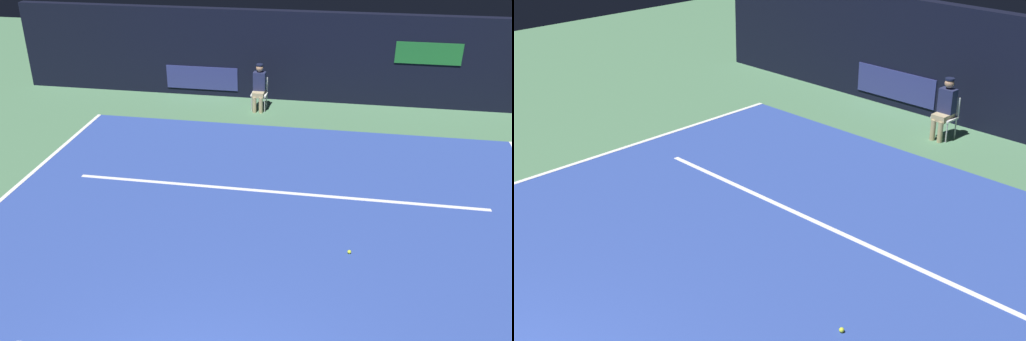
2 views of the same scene
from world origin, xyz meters
TOP-DOWN VIEW (x-y plane):
  - ground_plane at (0.00, 4.42)m, footprint 34.01×34.01m
  - court_surface at (0.00, 4.42)m, footprint 11.02×10.85m
  - line_sideline_right at (-5.46, 4.42)m, footprint 0.10×10.85m
  - line_service at (0.00, 6.32)m, footprint 8.60×0.10m
  - back_wall at (-0.00, 12.10)m, footprint 17.32×0.33m
  - line_judge_on_chair at (-1.13, 11.03)m, footprint 0.45×0.53m
  - tennis_ball at (1.57, 4.40)m, footprint 0.07×0.07m

SIDE VIEW (x-z plane):
  - ground_plane at x=0.00m, z-range 0.00..0.00m
  - court_surface at x=0.00m, z-range 0.00..0.01m
  - line_sideline_right at x=-5.46m, z-range 0.01..0.02m
  - line_service at x=0.00m, z-range 0.01..0.02m
  - tennis_ball at x=1.57m, z-range 0.01..0.08m
  - line_judge_on_chair at x=-1.13m, z-range 0.03..1.35m
  - back_wall at x=0.00m, z-range 0.00..2.60m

